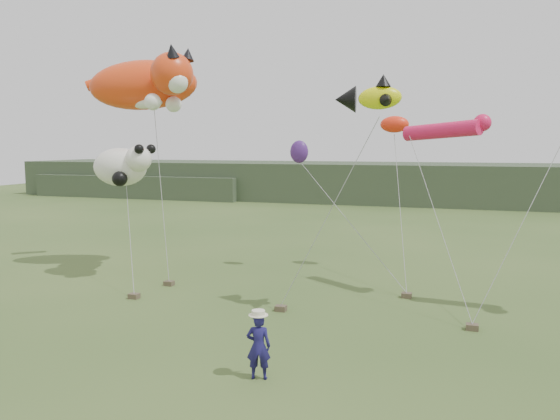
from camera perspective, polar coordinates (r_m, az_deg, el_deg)
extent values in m
plane|color=#385123|center=(15.75, -0.22, -15.09)|extent=(120.00, 120.00, 0.00)
cube|color=#2D3D28|center=(59.18, 13.61, 2.80)|extent=(90.00, 12.00, 4.00)
cube|color=#2D3D28|center=(65.88, -13.66, 2.53)|extent=(25.00, 8.00, 2.50)
imported|color=#1A1653|center=(14.13, -2.26, -14.05)|extent=(0.69, 0.54, 1.68)
cube|color=brown|center=(23.63, -11.52, -7.50)|extent=(0.38, 0.31, 0.20)
cube|color=brown|center=(19.72, 0.08, -10.23)|extent=(0.38, 0.31, 0.20)
cube|color=brown|center=(18.83, 19.44, -11.45)|extent=(0.38, 0.31, 0.20)
cube|color=brown|center=(21.99, -15.00, -8.67)|extent=(0.38, 0.31, 0.20)
cube|color=brown|center=(21.91, 13.09, -8.67)|extent=(0.38, 0.31, 0.20)
ellipsoid|color=red|center=(26.55, -14.06, 12.55)|extent=(5.54, 4.13, 2.59)
sphere|color=red|center=(24.68, -11.23, 13.80)|extent=(1.84, 1.84, 1.84)
cone|color=black|center=(24.21, -11.23, 16.02)|extent=(0.57, 0.70, 0.69)
cone|color=black|center=(25.01, -9.61, 15.75)|extent=(0.57, 0.66, 0.65)
sphere|color=white|center=(24.16, -10.70, 12.98)|extent=(0.92, 0.92, 0.92)
ellipsoid|color=white|center=(26.11, -13.98, 10.85)|extent=(1.80, 0.90, 0.56)
sphere|color=white|center=(24.33, -13.16, 10.94)|extent=(0.72, 0.72, 0.72)
sphere|color=white|center=(25.46, -11.06, 10.80)|extent=(0.72, 0.72, 0.72)
cylinder|color=red|center=(28.74, -17.80, 12.79)|extent=(1.91, 1.40, 1.11)
ellipsoid|color=#E4EC0B|center=(18.44, 10.40, 11.46)|extent=(1.50, 0.77, 0.81)
cone|color=black|center=(18.93, 6.84, 11.39)|extent=(0.80, 0.98, 0.90)
cone|color=black|center=(18.48, 10.75, 13.16)|extent=(0.50, 0.50, 0.40)
cone|color=black|center=(17.89, 11.14, 11.27)|extent=(0.53, 0.56, 0.40)
cone|color=black|center=(18.89, 11.52, 11.01)|extent=(0.53, 0.56, 0.40)
cylinder|color=#E2164E|center=(21.92, 16.51, 7.96)|extent=(3.05, 2.20, 0.78)
sphere|color=#E2164E|center=(21.42, 20.39, 8.54)|extent=(0.64, 0.64, 0.64)
ellipsoid|color=white|center=(24.83, -16.36, 4.33)|extent=(2.49, 1.66, 1.66)
sphere|color=white|center=(23.97, -14.57, 5.19)|extent=(1.11, 1.11, 1.11)
sphere|color=black|center=(23.51, -14.51, 6.18)|extent=(0.41, 0.41, 0.41)
sphere|color=black|center=(24.12, -13.32, 6.22)|extent=(0.41, 0.41, 0.41)
sphere|color=black|center=(23.98, -16.41, 3.15)|extent=(0.65, 0.65, 0.65)
sphere|color=black|center=(25.49, -17.35, 3.52)|extent=(0.65, 0.65, 0.65)
ellipsoid|color=#FC2D13|center=(25.78, 11.88, 8.75)|extent=(1.30, 0.76, 0.76)
ellipsoid|color=#471F71|center=(25.47, 2.02, 6.10)|extent=(0.86, 0.57, 1.05)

